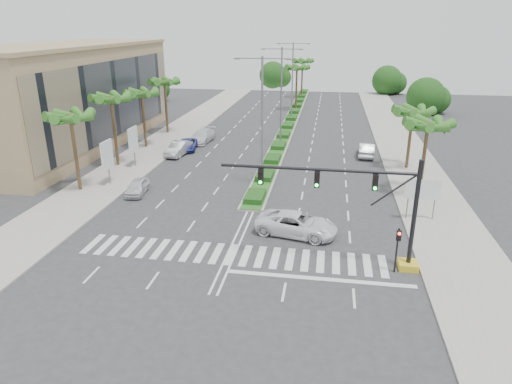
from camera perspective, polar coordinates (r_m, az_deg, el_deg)
ground at (r=31.11m, az=-3.13°, el=-7.81°), size 160.00×160.00×0.00m
footpath_right at (r=49.84m, az=19.37°, el=2.13°), size 6.00×120.00×0.15m
footpath_left at (r=53.40m, az=-14.66°, el=3.81°), size 6.00×120.00×0.15m
median at (r=73.48m, az=4.36°, el=8.84°), size 2.20×75.00×0.20m
median_grass at (r=73.46m, az=4.36°, el=8.93°), size 1.80×75.00×0.04m
building at (r=62.34m, az=-22.26°, el=10.87°), size 12.00×36.00×12.00m
signal_gantry at (r=29.20m, az=14.84°, el=-2.95°), size 12.60×1.20×7.20m
pedestrian_signal at (r=29.34m, az=17.29°, el=-6.13°), size 0.28×0.36×3.00m
direction_sign at (r=37.59m, az=20.10°, el=0.09°), size 2.70×0.11×3.40m
billboard_near at (r=45.41m, az=-18.11°, el=4.38°), size 0.18×2.10×4.35m
billboard_far at (r=50.63m, az=-15.11°, el=6.27°), size 0.18×2.10×4.35m
palm_left_near at (r=43.86m, az=-22.17°, el=8.38°), size 4.57×4.68×7.55m
palm_left_mid at (r=50.70m, az=-17.64°, el=10.80°), size 4.57×4.68×7.95m
palm_left_far at (r=57.96m, az=-14.08°, el=11.64°), size 4.57×4.68×7.35m
palm_left_end at (r=65.28m, az=-11.37°, el=13.10°), size 4.57×4.68×7.75m
palm_right_near at (r=42.49m, az=20.67°, el=7.55°), size 4.57×4.68×7.05m
palm_right_far at (r=50.26m, az=19.00°, el=9.22°), size 4.57×4.68×6.75m
palm_median_a at (r=82.33m, az=5.13°, el=15.03°), size 4.57×4.68×8.05m
palm_median_b at (r=97.25m, az=5.84°, el=15.81°), size 4.57×4.68×8.05m
streetlight_near at (r=41.96m, az=0.77°, el=9.54°), size 5.10×0.25×12.00m
streetlight_mid at (r=57.63m, az=3.17°, el=12.47°), size 5.10×0.25×12.00m
streetlight_far at (r=73.44m, az=4.57°, el=14.13°), size 5.10×0.25×12.00m
car_parked_a at (r=42.94m, az=-14.62°, el=0.62°), size 2.01×4.05×1.33m
car_parked_b at (r=54.75m, az=-9.64°, el=5.38°), size 2.30×5.03×1.60m
car_parked_c at (r=56.96m, az=-8.57°, el=5.87°), size 2.81×4.98×1.31m
car_parked_d at (r=60.50m, az=-6.73°, el=6.96°), size 2.75×5.77×1.62m
car_crossing at (r=33.67m, az=5.10°, el=-4.00°), size 6.43×3.92×1.67m
car_right at (r=55.06m, az=13.63°, el=5.18°), size 1.98×4.99×1.62m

